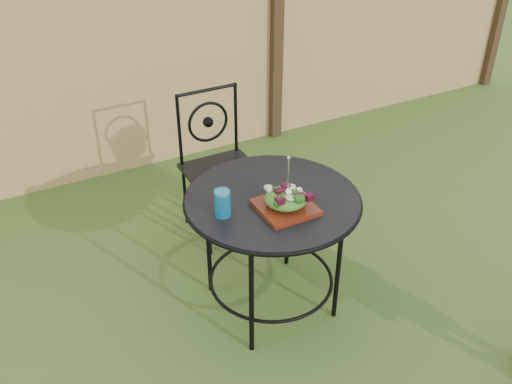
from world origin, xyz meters
TOP-DOWN VIEW (x-y plane):
  - ground at (0.00, 0.00)m, footprint 60.00×60.00m
  - fence at (-0.00, 2.19)m, footprint 8.00×0.12m
  - patio_table at (0.22, 0.30)m, footprint 0.92×0.92m
  - patio_chair at (0.30, 1.12)m, footprint 0.46×0.46m
  - salad_plate at (0.22, 0.17)m, footprint 0.27×0.27m
  - salad at (0.22, 0.17)m, footprint 0.21×0.21m
  - fork at (0.23, 0.17)m, footprint 0.01×0.01m
  - drinking_glass at (-0.07, 0.28)m, footprint 0.08×0.08m

SIDE VIEW (x-z plane):
  - ground at x=0.00m, z-range 0.00..0.00m
  - patio_chair at x=0.30m, z-range 0.03..0.98m
  - patio_table at x=0.22m, z-range 0.22..0.95m
  - salad_plate at x=0.22m, z-range 0.72..0.75m
  - salad at x=0.22m, z-range 0.75..0.83m
  - drinking_glass at x=-0.07m, z-range 0.72..0.86m
  - fork at x=0.23m, z-range 0.83..1.01m
  - fence at x=0.00m, z-range 0.00..1.90m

